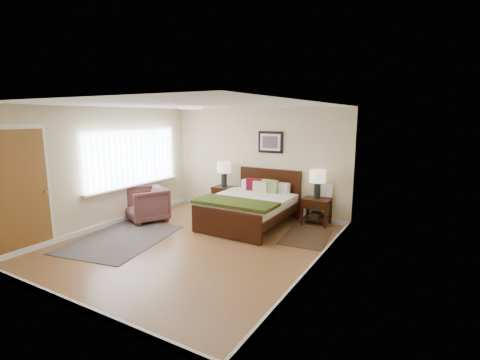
{
  "coord_description": "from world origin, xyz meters",
  "views": [
    {
      "loc": [
        3.76,
        -4.82,
        2.3
      ],
      "look_at": [
        0.34,
        1.09,
        1.05
      ],
      "focal_mm": 26.0,
      "sensor_mm": 36.0,
      "label": 1
    }
  ],
  "objects_px": {
    "lamp_right": "(318,179)",
    "armchair": "(147,204)",
    "nightstand_left": "(224,192)",
    "nightstand_right": "(316,208)",
    "lamp_left": "(224,169)",
    "bed": "(250,202)",
    "rug_persian": "(122,239)"
  },
  "relations": [
    {
      "from": "lamp_right",
      "to": "armchair",
      "type": "xyz_separation_m",
      "value": [
        -3.35,
        -1.65,
        -0.63
      ]
    },
    {
      "from": "nightstand_left",
      "to": "armchair",
      "type": "distance_m",
      "value": 1.91
    },
    {
      "from": "nightstand_right",
      "to": "armchair",
      "type": "height_order",
      "value": "armchair"
    },
    {
      "from": "lamp_right",
      "to": "armchair",
      "type": "distance_m",
      "value": 3.78
    },
    {
      "from": "lamp_right",
      "to": "lamp_left",
      "type": "bearing_deg",
      "value": 180.0
    },
    {
      "from": "bed",
      "to": "armchair",
      "type": "bearing_deg",
      "value": -157.46
    },
    {
      "from": "lamp_left",
      "to": "rug_persian",
      "type": "xyz_separation_m",
      "value": [
        -0.55,
        -2.77,
        -1.02
      ]
    },
    {
      "from": "lamp_right",
      "to": "rug_persian",
      "type": "distance_m",
      "value": 4.14
    },
    {
      "from": "nightstand_left",
      "to": "rug_persian",
      "type": "xyz_separation_m",
      "value": [
        -0.55,
        -2.75,
        -0.46
      ]
    },
    {
      "from": "rug_persian",
      "to": "lamp_left",
      "type": "bearing_deg",
      "value": 67.85
    },
    {
      "from": "lamp_right",
      "to": "bed",
      "type": "bearing_deg",
      "value": -147.89
    },
    {
      "from": "nightstand_right",
      "to": "bed",
      "type": "bearing_deg",
      "value": -148.37
    },
    {
      "from": "lamp_left",
      "to": "armchair",
      "type": "height_order",
      "value": "lamp_left"
    },
    {
      "from": "nightstand_right",
      "to": "lamp_left",
      "type": "relative_size",
      "value": 0.95
    },
    {
      "from": "nightstand_right",
      "to": "rug_persian",
      "type": "distance_m",
      "value": 4.02
    },
    {
      "from": "bed",
      "to": "nightstand_left",
      "type": "relative_size",
      "value": 3.4
    },
    {
      "from": "lamp_right",
      "to": "rug_persian",
      "type": "relative_size",
      "value": 0.29
    },
    {
      "from": "bed",
      "to": "nightstand_right",
      "type": "xyz_separation_m",
      "value": [
        1.21,
        0.74,
        -0.14
      ]
    },
    {
      "from": "nightstand_right",
      "to": "rug_persian",
      "type": "relative_size",
      "value": 0.27
    },
    {
      "from": "nightstand_left",
      "to": "nightstand_right",
      "type": "distance_m",
      "value": 2.36
    },
    {
      "from": "bed",
      "to": "lamp_left",
      "type": "bearing_deg",
      "value": 146.54
    },
    {
      "from": "rug_persian",
      "to": "armchair",
      "type": "bearing_deg",
      "value": 100.42
    },
    {
      "from": "nightstand_right",
      "to": "lamp_right",
      "type": "distance_m",
      "value": 0.64
    },
    {
      "from": "armchair",
      "to": "bed",
      "type": "bearing_deg",
      "value": 49.56
    },
    {
      "from": "lamp_left",
      "to": "armchair",
      "type": "xyz_separation_m",
      "value": [
        -0.99,
        -1.65,
        -0.65
      ]
    },
    {
      "from": "lamp_left",
      "to": "bed",
      "type": "bearing_deg",
      "value": -33.46
    },
    {
      "from": "nightstand_right",
      "to": "armchair",
      "type": "xyz_separation_m",
      "value": [
        -3.35,
        -1.63,
        0.02
      ]
    },
    {
      "from": "nightstand_left",
      "to": "lamp_right",
      "type": "xyz_separation_m",
      "value": [
        2.36,
        0.02,
        0.53
      ]
    },
    {
      "from": "nightstand_right",
      "to": "nightstand_left",
      "type": "bearing_deg",
      "value": -179.84
    },
    {
      "from": "bed",
      "to": "rug_persian",
      "type": "xyz_separation_m",
      "value": [
        -1.7,
        -2.01,
        -0.49
      ]
    },
    {
      "from": "nightstand_left",
      "to": "armchair",
      "type": "relative_size",
      "value": 0.72
    },
    {
      "from": "bed",
      "to": "lamp_left",
      "type": "xyz_separation_m",
      "value": [
        -1.15,
        0.76,
        0.52
      ]
    }
  ]
}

